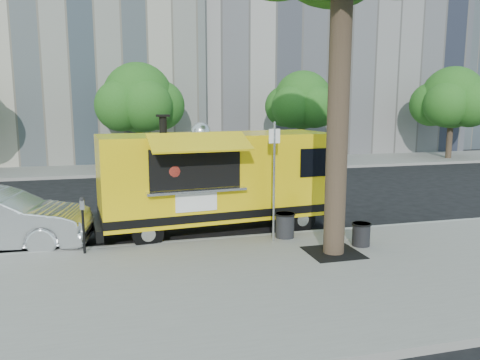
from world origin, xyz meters
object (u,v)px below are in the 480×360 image
at_px(far_tree_c, 303,100).
at_px(far_tree_d, 452,98).
at_px(food_truck, 216,178).
at_px(far_tree_b, 138,98).
at_px(trash_bin_left, 285,225).
at_px(trash_bin_right, 361,234).
at_px(parking_meter, 83,218).
at_px(sign_post, 274,175).

distance_m(far_tree_c, far_tree_d, 10.00).
height_order(far_tree_c, food_truck, far_tree_c).
bearing_deg(far_tree_b, far_tree_d, -0.30).
distance_m(far_tree_d, food_truck, 21.64).
xyz_separation_m(trash_bin_left, trash_bin_right, (1.55, -1.15, -0.04)).
distance_m(far_tree_c, food_truck, 14.54).
height_order(far_tree_c, far_tree_d, far_tree_d).
bearing_deg(parking_meter, trash_bin_right, -9.65).
xyz_separation_m(far_tree_b, sign_post, (2.55, -14.25, -1.98)).
distance_m(sign_post, trash_bin_left, 1.44).
bearing_deg(far_tree_c, sign_post, -114.81).
bearing_deg(trash_bin_right, sign_post, 155.11).
height_order(far_tree_b, sign_post, far_tree_b).
relative_size(far_tree_b, food_truck, 0.81).
xyz_separation_m(far_tree_d, parking_meter, (-21.00, -13.95, -2.91)).
height_order(sign_post, parking_meter, sign_post).
bearing_deg(food_truck, parking_meter, -161.58).
relative_size(far_tree_d, food_truck, 0.83).
xyz_separation_m(far_tree_c, far_tree_d, (10.00, 0.20, 0.17)).
xyz_separation_m(food_truck, trash_bin_right, (3.06, -2.62, -1.09)).
bearing_deg(sign_post, trash_bin_right, -24.89).
height_order(far_tree_b, trash_bin_left, far_tree_b).
distance_m(far_tree_c, trash_bin_right, 15.86).
bearing_deg(trash_bin_left, parking_meter, -179.42).
bearing_deg(far_tree_d, food_truck, -144.70).
bearing_deg(far_tree_b, food_truck, -83.44).
bearing_deg(food_truck, trash_bin_right, -45.98).
relative_size(sign_post, parking_meter, 2.25).
bearing_deg(far_tree_c, far_tree_b, 178.09).
bearing_deg(parking_meter, far_tree_b, 81.90).
bearing_deg(food_truck, far_tree_c, 52.90).
bearing_deg(trash_bin_right, trash_bin_left, 143.31).
distance_m(far_tree_b, far_tree_d, 19.00).
bearing_deg(far_tree_d, parking_meter, -146.40).
distance_m(far_tree_b, food_truck, 12.82).
distance_m(far_tree_d, trash_bin_left, 21.50).
bearing_deg(far_tree_b, sign_post, -79.85).
bearing_deg(far_tree_b, trash_bin_left, -78.10).
bearing_deg(far_tree_d, trash_bin_right, -133.92).
xyz_separation_m(far_tree_b, food_truck, (1.44, -12.53, -2.29)).
bearing_deg(far_tree_c, trash_bin_left, -113.83).
relative_size(parking_meter, trash_bin_right, 2.38).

